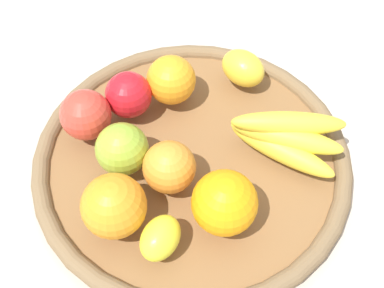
% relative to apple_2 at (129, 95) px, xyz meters
% --- Properties ---
extents(ground_plane, '(2.40, 2.40, 0.00)m').
position_rel_apple_2_xyz_m(ground_plane, '(0.05, -0.11, -0.07)').
color(ground_plane, '#B9AD9C').
rests_on(ground_plane, ground).
extents(basket, '(0.46, 0.46, 0.03)m').
position_rel_apple_2_xyz_m(basket, '(0.05, -0.11, -0.05)').
color(basket, brown).
rests_on(basket, ground_plane).
extents(apple_2, '(0.10, 0.10, 0.07)m').
position_rel_apple_2_xyz_m(apple_2, '(0.00, 0.00, 0.00)').
color(apple_2, red).
rests_on(apple_2, basket).
extents(apple_1, '(0.09, 0.09, 0.07)m').
position_rel_apple_2_xyz_m(apple_1, '(-0.04, -0.09, 0.00)').
color(apple_1, '#8EAF31').
rests_on(apple_1, basket).
extents(banana_bunch, '(0.16, 0.15, 0.06)m').
position_rel_apple_2_xyz_m(banana_bunch, '(0.17, -0.16, -0.00)').
color(banana_bunch, yellow).
rests_on(banana_bunch, basket).
extents(orange_2, '(0.10, 0.10, 0.08)m').
position_rel_apple_2_xyz_m(orange_2, '(-0.08, -0.17, 0.01)').
color(orange_2, orange).
rests_on(orange_2, basket).
extents(orange_1, '(0.11, 0.11, 0.08)m').
position_rel_apple_2_xyz_m(orange_1, '(0.04, -0.22, 0.01)').
color(orange_1, orange).
rests_on(orange_1, basket).
extents(orange_3, '(0.09, 0.09, 0.07)m').
position_rel_apple_2_xyz_m(orange_3, '(0.07, -0.00, 0.00)').
color(orange_3, orange).
rests_on(orange_3, basket).
extents(apple_0, '(0.10, 0.10, 0.07)m').
position_rel_apple_2_xyz_m(apple_0, '(-0.07, -0.01, 0.00)').
color(apple_0, red).
rests_on(apple_0, basket).
extents(orange_0, '(0.08, 0.08, 0.07)m').
position_rel_apple_2_xyz_m(orange_0, '(0.00, -0.14, 0.00)').
color(orange_0, orange).
rests_on(orange_0, basket).
extents(lemon_1, '(0.08, 0.09, 0.05)m').
position_rel_apple_2_xyz_m(lemon_1, '(0.18, -0.01, -0.01)').
color(lemon_1, yellow).
rests_on(lemon_1, basket).
extents(lemon_0, '(0.08, 0.07, 0.05)m').
position_rel_apple_2_xyz_m(lemon_0, '(-0.04, -0.22, -0.01)').
color(lemon_0, yellow).
rests_on(lemon_0, basket).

